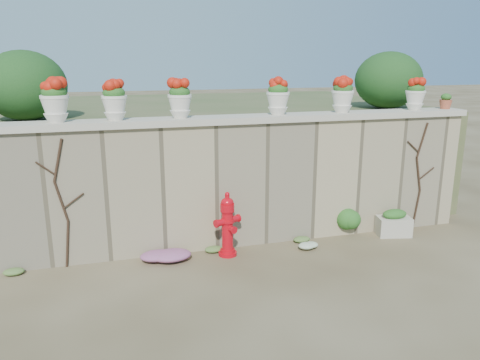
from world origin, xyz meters
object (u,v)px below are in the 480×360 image
object	(u,v)px
fire_hydrant	(228,224)
terracotta_pot	(446,102)
planter_box	(394,223)
urn_pot_0	(55,101)

from	to	relation	value
fire_hydrant	terracotta_pot	bearing A→B (deg)	-15.42
planter_box	urn_pot_0	bearing A→B (deg)	-172.35
planter_box	urn_pot_0	size ratio (longest dim) A/B	1.02
urn_pot_0	terracotta_pot	world-z (taller)	urn_pot_0
urn_pot_0	terracotta_pot	distance (m)	6.46
fire_hydrant	terracotta_pot	size ratio (longest dim) A/B	3.87
urn_pot_0	fire_hydrant	bearing A→B (deg)	-11.15
fire_hydrant	urn_pot_0	distance (m)	3.05
planter_box	terracotta_pot	world-z (taller)	terracotta_pot
fire_hydrant	urn_pot_0	bearing A→B (deg)	147.01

